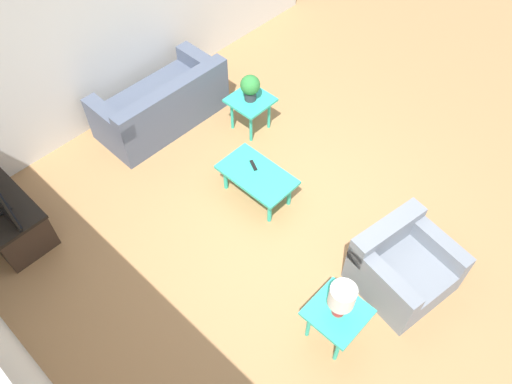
% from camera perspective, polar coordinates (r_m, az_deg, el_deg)
% --- Properties ---
extents(ground_plane, '(14.00, 14.00, 0.00)m').
position_cam_1_polar(ground_plane, '(5.94, 3.88, -3.00)').
color(ground_plane, '#A87A4C').
extents(wall_back, '(7.20, 0.12, 2.70)m').
position_cam_1_polar(wall_back, '(4.05, -26.11, -17.14)').
color(wall_back, silver).
rests_on(wall_back, ground_plane).
extents(wall_right, '(0.12, 7.20, 2.70)m').
position_cam_1_polar(wall_right, '(6.81, -16.37, 18.64)').
color(wall_right, silver).
rests_on(wall_right, ground_plane).
extents(sofa, '(0.86, 1.77, 0.77)m').
position_cam_1_polar(sofa, '(6.95, -10.64, 9.75)').
color(sofa, '#4C566B').
rests_on(sofa, ground_plane).
extents(armchair, '(1.01, 1.03, 0.71)m').
position_cam_1_polar(armchair, '(5.46, 16.32, -8.09)').
color(armchair, slate).
rests_on(armchair, ground_plane).
extents(coffee_table, '(0.91, 0.53, 0.41)m').
position_cam_1_polar(coffee_table, '(5.87, 0.11, 1.78)').
color(coffee_table, '#2DB79E').
rests_on(coffee_table, ground_plane).
extents(side_table_plant, '(0.52, 0.52, 0.51)m').
position_cam_1_polar(side_table_plant, '(6.66, -0.64, 10.06)').
color(side_table_plant, '#2DB79E').
rests_on(side_table_plant, ground_plane).
extents(side_table_lamp, '(0.52, 0.52, 0.51)m').
position_cam_1_polar(side_table_lamp, '(4.89, 9.22, -13.73)').
color(side_table_lamp, '#2DB79E').
rests_on(side_table_lamp, ground_plane).
extents(tv_stand_chest, '(1.06, 0.58, 0.53)m').
position_cam_1_polar(tv_stand_chest, '(6.25, -26.61, -2.61)').
color(tv_stand_chest, '#38281E').
rests_on(tv_stand_chest, ground_plane).
extents(potted_plant, '(0.26, 0.26, 0.36)m').
position_cam_1_polar(potted_plant, '(6.48, -0.67, 11.97)').
color(potted_plant, '#333338').
rests_on(potted_plant, side_table_plant).
extents(table_lamp, '(0.24, 0.24, 0.43)m').
position_cam_1_polar(table_lamp, '(4.58, 9.78, -11.86)').
color(table_lamp, red).
rests_on(table_lamp, side_table_lamp).
extents(remote_control, '(0.16, 0.11, 0.02)m').
position_cam_1_polar(remote_control, '(5.90, -0.30, 3.07)').
color(remote_control, black).
rests_on(remote_control, coffee_table).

